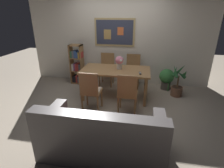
{
  "coord_description": "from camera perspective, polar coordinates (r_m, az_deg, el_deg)",
  "views": [
    {
      "loc": [
        0.76,
        -3.51,
        2.01
      ],
      "look_at": [
        0.16,
        -0.27,
        0.65
      ],
      "focal_mm": 28.25,
      "sensor_mm": 36.0,
      "label": 1
    }
  ],
  "objects": [
    {
      "name": "ground_plane",
      "position": [
        4.12,
        -1.55,
        -6.81
      ],
      "size": [
        12.0,
        12.0,
        0.0
      ],
      "primitive_type": "plane",
      "color": "tan"
    },
    {
      "name": "wall_back_with_painting",
      "position": [
        5.19,
        1.97,
        14.57
      ],
      "size": [
        5.2,
        0.14,
        2.6
      ],
      "color": "silver",
      "rests_on": "ground_plane"
    },
    {
      "name": "dining_table",
      "position": [
        4.27,
        1.16,
        3.61
      ],
      "size": [
        1.64,
        0.88,
        0.72
      ],
      "color": "#9E7042",
      "rests_on": "ground_plane"
    },
    {
      "name": "dining_chair_far_right",
      "position": [
        5.0,
        6.76,
        5.14
      ],
      "size": [
        0.4,
        0.41,
        0.91
      ],
      "color": "#9E7042",
      "rests_on": "ground_plane"
    },
    {
      "name": "dining_chair_far_left",
      "position": [
        5.12,
        -1.65,
        5.69
      ],
      "size": [
        0.4,
        0.41,
        0.91
      ],
      "color": "#9E7042",
      "rests_on": "ground_plane"
    },
    {
      "name": "dining_chair_near_left",
      "position": [
        3.65,
        -6.99,
        -1.53
      ],
      "size": [
        0.4,
        0.41,
        0.91
      ],
      "color": "#9E7042",
      "rests_on": "ground_plane"
    },
    {
      "name": "dining_chair_near_right",
      "position": [
        3.53,
        5.0,
        -2.33
      ],
      "size": [
        0.4,
        0.41,
        0.91
      ],
      "color": "#9E7042",
      "rests_on": "ground_plane"
    },
    {
      "name": "leather_couch",
      "position": [
        2.69,
        -3.25,
        -16.61
      ],
      "size": [
        1.8,
        0.84,
        0.84
      ],
      "color": "#514C4C",
      "rests_on": "ground_plane"
    },
    {
      "name": "bookshelf",
      "position": [
        5.31,
        -11.29,
        6.09
      ],
      "size": [
        0.36,
        0.28,
        1.15
      ],
      "color": "#9E7042",
      "rests_on": "ground_plane"
    },
    {
      "name": "potted_ivy",
      "position": [
        5.05,
        17.23,
        1.84
      ],
      "size": [
        0.39,
        0.39,
        0.61
      ],
      "color": "#4C4742",
      "rests_on": "ground_plane"
    },
    {
      "name": "potted_palm",
      "position": [
        4.75,
        20.41,
        -0.36
      ],
      "size": [
        0.37,
        0.37,
        0.82
      ],
      "color": "brown",
      "rests_on": "ground_plane"
    },
    {
      "name": "flower_vase",
      "position": [
        4.24,
        2.39,
        7.31
      ],
      "size": [
        0.2,
        0.2,
        0.31
      ],
      "color": "beige",
      "rests_on": "dining_table"
    },
    {
      "name": "tv_remote",
      "position": [
        3.99,
        9.08,
        3.5
      ],
      "size": [
        0.06,
        0.16,
        0.02
      ],
      "color": "black",
      "rests_on": "dining_table"
    }
  ]
}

